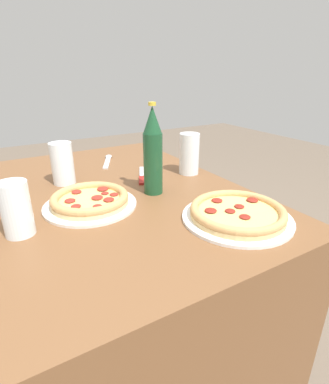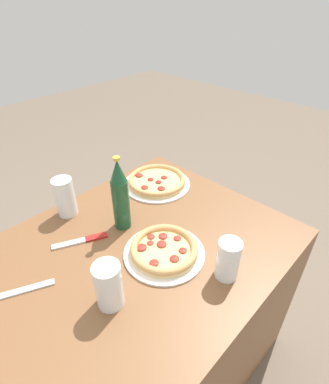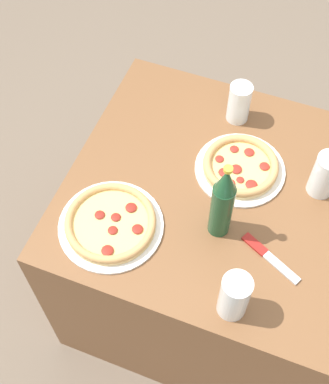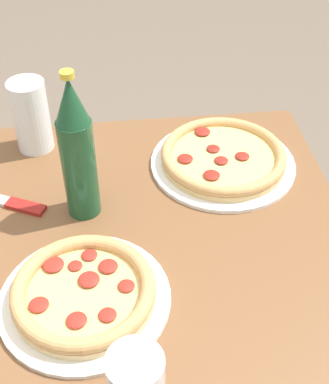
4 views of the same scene
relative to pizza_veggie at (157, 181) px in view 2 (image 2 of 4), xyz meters
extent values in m
plane|color=#6B5B4C|center=(-0.36, -0.22, -0.72)|extent=(8.00, 8.00, 0.00)
cube|color=brown|center=(-0.36, -0.22, -0.37)|extent=(1.09, 0.80, 0.70)
cylinder|color=white|center=(0.00, 0.00, -0.01)|extent=(0.29, 0.29, 0.01)
cylinder|color=#DBB775|center=(0.00, 0.00, 0.00)|extent=(0.24, 0.24, 0.01)
cylinder|color=#E5C170|center=(0.00, 0.00, 0.00)|extent=(0.21, 0.21, 0.00)
torus|color=tan|center=(0.00, 0.00, 0.01)|extent=(0.25, 0.25, 0.02)
ellipsoid|color=maroon|center=(-0.02, 0.02, 0.01)|extent=(0.03, 0.03, 0.01)
ellipsoid|color=maroon|center=(-0.03, -0.06, 0.01)|extent=(0.03, 0.03, 0.01)
ellipsoid|color=maroon|center=(-0.08, 0.00, 0.01)|extent=(0.03, 0.03, 0.01)
ellipsoid|color=maroon|center=(0.04, -0.01, 0.01)|extent=(0.03, 0.03, 0.01)
ellipsoid|color=maroon|center=(-0.01, -0.02, 0.01)|extent=(0.03, 0.03, 0.01)
ellipsoid|color=maroon|center=(-0.03, 0.08, 0.01)|extent=(0.03, 0.03, 0.01)
cylinder|color=silver|center=(-0.27, -0.30, -0.01)|extent=(0.26, 0.26, 0.01)
cylinder|color=#E5C689|center=(-0.27, -0.30, 0.00)|extent=(0.21, 0.21, 0.01)
cylinder|color=#E5C170|center=(-0.27, -0.30, 0.00)|extent=(0.19, 0.19, 0.00)
torus|color=tan|center=(-0.27, -0.30, 0.01)|extent=(0.22, 0.22, 0.02)
ellipsoid|color=maroon|center=(-0.26, -0.29, 0.01)|extent=(0.03, 0.03, 0.01)
ellipsoid|color=maroon|center=(-0.23, -0.26, 0.01)|extent=(0.03, 0.03, 0.01)
ellipsoid|color=maroon|center=(-0.21, -0.30, 0.01)|extent=(0.03, 0.03, 0.01)
ellipsoid|color=maroon|center=(-0.28, -0.36, 0.01)|extent=(0.03, 0.03, 0.01)
ellipsoid|color=maroon|center=(-0.28, -0.25, 0.01)|extent=(0.02, 0.02, 0.00)
ellipsoid|color=maroon|center=(-0.24, -0.35, 0.01)|extent=(0.03, 0.03, 0.01)
ellipsoid|color=maroon|center=(-0.32, -0.25, 0.01)|extent=(0.03, 0.03, 0.01)
ellipsoid|color=maroon|center=(-0.34, -0.32, 0.01)|extent=(0.03, 0.03, 0.01)
ellipsoid|color=maroon|center=(-0.26, -0.23, 0.01)|extent=(0.03, 0.03, 0.01)
cylinder|color=white|center=(-0.20, -0.49, 0.05)|extent=(0.07, 0.07, 0.13)
cylinder|color=silver|center=(-0.20, -0.49, 0.03)|extent=(0.06, 0.06, 0.08)
cylinder|color=white|center=(-0.37, 0.10, 0.06)|extent=(0.07, 0.07, 0.15)
cylinder|color=beige|center=(-0.37, 0.10, 0.02)|extent=(0.06, 0.06, 0.07)
cylinder|color=white|center=(-0.50, -0.32, 0.05)|extent=(0.07, 0.07, 0.14)
cylinder|color=black|center=(-0.50, -0.32, 0.02)|extent=(0.06, 0.06, 0.07)
cylinder|color=#194728|center=(-0.27, -0.10, 0.08)|extent=(0.06, 0.06, 0.19)
cone|color=#194728|center=(-0.27, -0.10, 0.21)|extent=(0.06, 0.06, 0.08)
cylinder|color=gold|center=(-0.27, -0.10, 0.25)|extent=(0.02, 0.02, 0.01)
cube|color=maroon|center=(-0.38, -0.08, -0.01)|extent=(0.08, 0.05, 0.01)
cube|color=silver|center=(-0.46, -0.04, -0.01)|extent=(0.11, 0.07, 0.01)
cube|color=silver|center=(-0.64, -0.12, -0.01)|extent=(0.14, 0.08, 0.01)
camera|label=1|loc=(0.50, -0.51, 0.35)|focal=28.00mm
camera|label=2|loc=(-0.76, -0.77, 0.70)|focal=28.00mm
camera|label=3|loc=(-0.39, 0.61, 1.24)|focal=50.00mm
camera|label=4|loc=(-0.21, -0.81, 0.64)|focal=50.00mm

